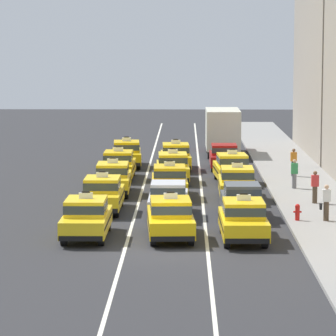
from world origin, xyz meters
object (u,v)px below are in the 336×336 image
sedan_right_second (242,199)px  pedestrian_mid_block (294,162)px  taxi_left_fourth (119,164)px  taxi_left_nearest (86,217)px  sedan_center_second (168,198)px  pedestrian_far_corner (326,203)px  taxi_center_fifth (176,156)px  taxi_right_fourth (232,168)px  pedestrian_near_crosswalk (315,187)px  taxi_left_fifth (127,153)px  sedan_right_fifth (224,156)px  fire_hydrant (297,211)px  taxi_right_nearest (243,219)px  taxi_center_third (169,181)px  taxi_left_second (103,193)px  taxi_left_third (113,178)px  taxi_center_fourth (173,167)px  box_truck_right_sixth (222,130)px  taxi_center_nearest (170,217)px  taxi_right_third (237,182)px  pedestrian_trailing (294,174)px

sedan_right_second → pedestrian_mid_block: bearing=74.2°
taxi_left_fourth → taxi_left_nearest: bearing=-90.5°
sedan_center_second → sedan_right_second: (3.37, -0.41, 0.00)m
taxi_left_fourth → pedestrian_far_corner: size_ratio=2.84×
taxi_center_fifth → taxi_right_fourth: bearing=-60.2°
pedestrian_near_crosswalk → pedestrian_mid_block: 9.88m
taxi_left_fourth → taxi_left_fifth: same height
taxi_center_fifth → sedan_right_fifth: taxi_center_fifth is taller
taxi_left_nearest → fire_hydrant: bearing=21.1°
taxi_left_nearest → sedan_right_second: 8.23m
sedan_right_second → pedestrian_far_corner: bearing=-22.6°
taxi_right_nearest → taxi_right_fourth: bearing=89.0°
taxi_center_third → pedestrian_mid_block: size_ratio=2.85×
taxi_left_second → pedestrian_near_crosswalk: 10.37m
pedestrian_far_corner → sedan_right_fifth: bearing=101.3°
pedestrian_mid_block → fire_hydrant: bearing=-95.3°
taxi_left_third → sedan_right_fifth: bearing=59.2°
taxi_center_fourth → box_truck_right_sixth: (3.30, 13.67, 0.90)m
taxi_center_third → taxi_center_fifth: size_ratio=1.00×
taxi_center_nearest → taxi_right_fourth: (3.24, 16.21, 0.00)m
sedan_right_second → fire_hydrant: sedan_right_second is taller
pedestrian_far_corner → taxi_left_fifth: bearing=116.4°
pedestrian_far_corner → taxi_right_fourth: bearing=105.5°
taxi_center_third → taxi_right_third: bearing=-8.6°
taxi_center_fourth → sedan_right_second: taxi_center_fourth is taller
taxi_center_fifth → taxi_right_third: size_ratio=1.01×
taxi_left_third → sedan_right_second: 9.48m
taxi_left_nearest → fire_hydrant: 9.64m
taxi_center_third → taxi_left_fourth: bearing=114.2°
taxi_left_third → box_truck_right_sixth: size_ratio=0.66×
taxi_left_third → taxi_center_fifth: (3.20, 10.01, 0.00)m
taxi_right_third → pedestrian_trailing: size_ratio=2.92×
taxi_center_nearest → sedan_center_second: (-0.18, 5.29, -0.03)m
taxi_right_third → pedestrian_mid_block: 8.72m
sedan_center_second → pedestrian_trailing: pedestrian_trailing is taller
taxi_right_nearest → pedestrian_near_crosswalk: 9.46m
taxi_right_nearest → taxi_right_fourth: same height
taxi_left_second → taxi_right_fourth: (6.53, 9.82, 0.00)m
sedan_right_fifth → fire_hydrant: size_ratio=5.89×
taxi_left_fourth → taxi_right_nearest: same height
taxi_center_fourth → fire_hydrant: bearing=-66.5°
taxi_center_third → box_truck_right_sixth: (3.39, 19.48, 0.90)m
pedestrian_near_crosswalk → pedestrian_trailing: bearing=95.5°
taxi_left_third → taxi_center_third: (3.00, -1.16, 0.00)m
taxi_left_nearest → sedan_right_second: (6.62, 4.89, -0.03)m
taxi_left_fourth → taxi_center_fifth: (3.28, 4.33, 0.00)m
sedan_center_second → fire_hydrant: size_ratio=5.90×
taxi_center_nearest → taxi_left_second: bearing=117.3°
taxi_center_fourth → pedestrian_far_corner: 14.85m
taxi_right_nearest → pedestrian_far_corner: bearing=44.4°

